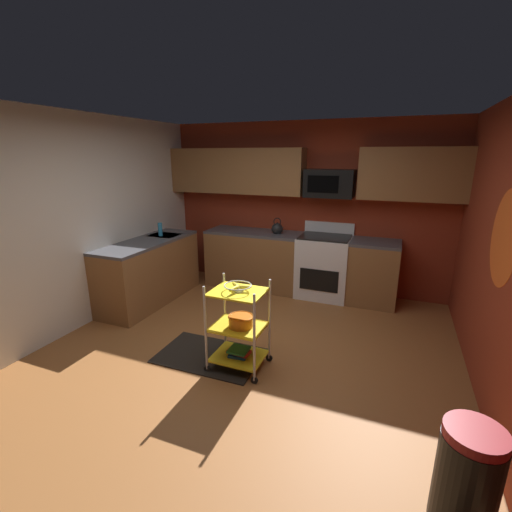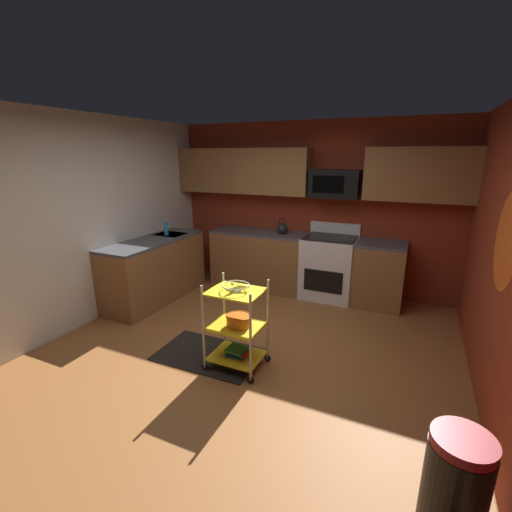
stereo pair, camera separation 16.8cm
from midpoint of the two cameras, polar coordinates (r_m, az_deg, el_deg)
floor at (r=3.96m, az=-1.13°, el=-16.39°), size 4.40×4.80×0.04m
wall_back at (r=5.69m, az=9.53°, el=7.67°), size 4.52×0.06×2.60m
wall_left at (r=4.83m, az=-25.94°, el=4.83°), size 0.06×4.80×2.60m
wall_flower_decal at (r=3.44m, az=36.46°, el=1.92°), size 0.00×0.80×0.80m
counter_run at (r=5.41m, az=-0.25°, el=-1.62°), size 3.68×2.31×0.92m
oven_range at (r=5.47m, az=12.49°, el=-1.68°), size 0.76×0.65×1.10m
upper_cabinets at (r=5.48m, az=8.28°, el=13.20°), size 4.40×0.33×0.70m
microwave at (r=5.34m, az=13.52°, el=11.25°), size 0.70×0.39×0.40m
rolling_cart at (r=3.61m, az=-1.83°, el=-11.20°), size 0.58×0.44×0.91m
fruit_bowl at (r=3.43m, az=-1.89°, el=-4.91°), size 0.27×0.27×0.07m
mixing_bowl_large at (r=3.57m, az=-1.45°, el=-10.34°), size 0.25×0.25×0.11m
book_stack at (r=3.75m, az=-1.79°, el=-15.10°), size 0.25×0.19×0.07m
kettle at (r=5.53m, az=5.14°, el=4.39°), size 0.21×0.18×0.26m
dish_soap_bottle at (r=5.56m, az=-13.42°, el=4.33°), size 0.06×0.06×0.20m
trash_can at (r=2.63m, az=31.20°, el=-29.21°), size 0.34×0.42×0.66m
floor_rug at (r=4.03m, az=-6.38°, el=-15.44°), size 1.11×0.71×0.01m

